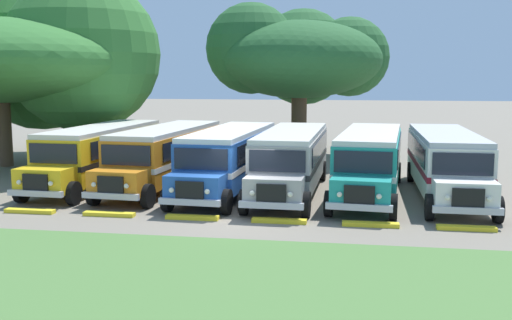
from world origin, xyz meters
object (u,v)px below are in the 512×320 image
(parked_bus_slot_3, at_px, (291,158))
(broad_shade_tree, at_px, (299,57))
(parked_bus_slot_4, at_px, (370,159))
(parked_bus_slot_2, at_px, (229,156))
(parked_bus_slot_1, at_px, (166,153))
(secondary_tree, at_px, (20,56))
(parked_bus_slot_0, at_px, (101,152))
(parked_bus_slot_5, at_px, (446,160))

(parked_bus_slot_3, bearing_deg, broad_shade_tree, -174.69)
(parked_bus_slot_4, distance_m, broad_shade_tree, 14.46)
(parked_bus_slot_2, bearing_deg, parked_bus_slot_1, -96.93)
(parked_bus_slot_3, height_order, secondary_tree, secondary_tree)
(parked_bus_slot_0, bearing_deg, parked_bus_slot_3, 88.65)
(parked_bus_slot_2, relative_size, parked_bus_slot_3, 1.00)
(parked_bus_slot_0, distance_m, parked_bus_slot_5, 16.39)
(parked_bus_slot_2, xyz_separation_m, parked_bus_slot_5, (9.76, 0.22, 0.00))
(parked_bus_slot_5, distance_m, broad_shade_tree, 15.71)
(parked_bus_slot_1, height_order, parked_bus_slot_2, same)
(parked_bus_slot_4, relative_size, secondary_tree, 0.66)
(parked_bus_slot_1, relative_size, secondary_tree, 0.65)
(parked_bus_slot_5, height_order, broad_shade_tree, broad_shade_tree)
(parked_bus_slot_3, distance_m, broad_shade_tree, 13.97)
(parked_bus_slot_4, bearing_deg, broad_shade_tree, -155.85)
(parked_bus_slot_3, bearing_deg, parked_bus_slot_0, -92.61)
(parked_bus_slot_2, distance_m, parked_bus_slot_3, 2.91)
(parked_bus_slot_2, distance_m, parked_bus_slot_5, 9.76)
(parked_bus_slot_0, bearing_deg, parked_bus_slot_4, 90.57)
(parked_bus_slot_4, xyz_separation_m, secondary_tree, (-20.61, 6.43, 4.91))
(parked_bus_slot_0, xyz_separation_m, parked_bus_slot_5, (16.38, -0.39, 0.00))
(broad_shade_tree, distance_m, secondary_tree, 17.42)
(parked_bus_slot_2, bearing_deg, broad_shade_tree, 174.39)
(parked_bus_slot_1, distance_m, broad_shade_tree, 14.35)
(parked_bus_slot_3, xyz_separation_m, secondary_tree, (-17.07, 6.62, 4.91))
(parked_bus_slot_2, relative_size, parked_bus_slot_5, 1.01)
(parked_bus_slot_4, bearing_deg, parked_bus_slot_3, -81.75)
(parked_bus_slot_5, bearing_deg, parked_bus_slot_0, -90.78)
(parked_bus_slot_1, xyz_separation_m, parked_bus_slot_5, (13.01, -0.37, 0.00))
(parked_bus_slot_1, xyz_separation_m, secondary_tree, (-10.91, 5.97, 4.91))
(parked_bus_slot_3, relative_size, parked_bus_slot_5, 1.00)
(parked_bus_slot_5, bearing_deg, parked_bus_slot_4, -87.71)
(parked_bus_slot_0, xyz_separation_m, parked_bus_slot_1, (3.37, -0.03, 0.00))
(parked_bus_slot_0, xyz_separation_m, secondary_tree, (-7.53, 5.94, 4.91))
(parked_bus_slot_2, distance_m, broad_shade_tree, 14.03)
(parked_bus_slot_2, xyz_separation_m, secondary_tree, (-14.16, 6.56, 4.91))
(parked_bus_slot_4, height_order, parked_bus_slot_5, same)
(parked_bus_slot_1, xyz_separation_m, parked_bus_slot_2, (3.25, -0.59, 0.00))
(broad_shade_tree, bearing_deg, parked_bus_slot_1, -113.12)
(parked_bus_slot_3, bearing_deg, parked_bus_slot_4, 94.52)
(parked_bus_slot_1, height_order, parked_bus_slot_3, same)
(secondary_tree, bearing_deg, parked_bus_slot_3, -21.20)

